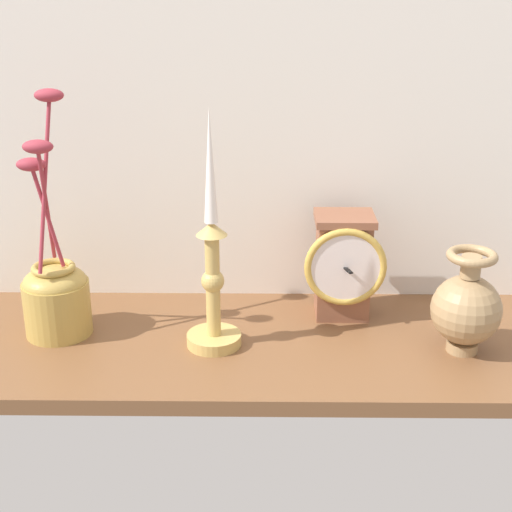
{
  "coord_description": "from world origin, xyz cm",
  "views": [
    {
      "loc": [
        1.02,
        -103.86,
        54.42
      ],
      "look_at": [
        -0.23,
        0.0,
        14.0
      ],
      "focal_mm": 52.21,
      "sensor_mm": 36.0,
      "label": 1
    }
  ],
  "objects": [
    {
      "name": "ground_plane",
      "position": [
        0.0,
        0.0,
        -1.2
      ],
      "size": [
        100.0,
        36.0,
        2.4
      ],
      "primitive_type": "cube",
      "color": "brown"
    },
    {
      "name": "back_wall",
      "position": [
        0.0,
        18.5,
        32.5
      ],
      "size": [
        120.0,
        2.0,
        65.0
      ],
      "primitive_type": "cube",
      "color": "white",
      "rests_on": "ground_plane"
    },
    {
      "name": "mantel_clock",
      "position": [
        13.89,
        8.68,
        9.09
      ],
      "size": [
        13.15,
        10.68,
        17.47
      ],
      "color": "brown",
      "rests_on": "ground_plane"
    },
    {
      "name": "candlestick_tall_left",
      "position": [
        -6.67,
        -1.84,
        11.5
      ],
      "size": [
        8.42,
        8.42,
        36.92
      ],
      "color": "tan",
      "rests_on": "ground_plane"
    },
    {
      "name": "brass_vase_bulbous",
      "position": [
        31.09,
        -3.34,
        7.33
      ],
      "size": [
        10.52,
        10.52,
        16.13
      ],
      "color": "#A28258",
      "rests_on": "ground_plane"
    },
    {
      "name": "brass_vase_jar",
      "position": [
        -31.55,
        1.91,
        7.43
      ],
      "size": [
        10.41,
        10.55,
        37.89
      ],
      "color": "#B69546",
      "rests_on": "ground_plane"
    }
  ]
}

